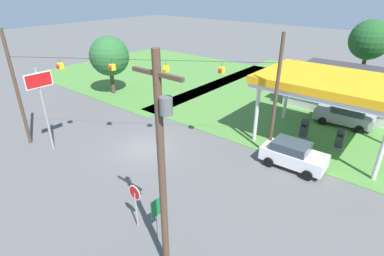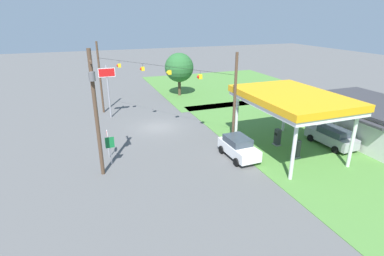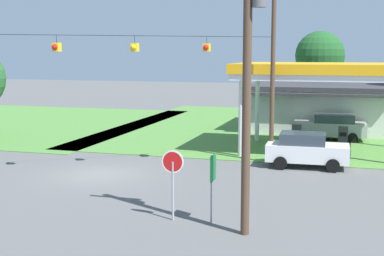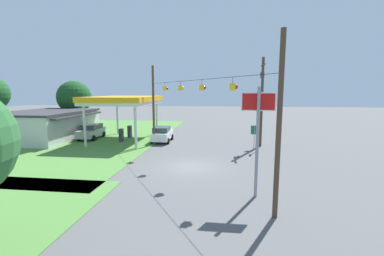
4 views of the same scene
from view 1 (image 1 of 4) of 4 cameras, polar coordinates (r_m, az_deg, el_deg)
ground_plane at (r=22.76m, az=-8.91°, el=-3.87°), size 160.00×160.00×0.00m
grass_verge_station_corner at (r=34.00m, az=31.45°, el=2.72°), size 36.00×28.00×0.04m
grass_verge_opposite_corner at (r=43.89m, az=-7.73°, el=10.76°), size 24.00×24.00×0.04m
gas_station_canopy at (r=23.57m, az=25.10°, el=7.59°), size 9.81×6.93×5.25m
gas_station_store at (r=33.76m, az=28.33°, el=6.44°), size 11.14×8.75×3.46m
fuel_pump_near at (r=25.25m, az=20.57°, el=-0.27°), size 0.71×0.56×1.59m
fuel_pump_far at (r=24.69m, az=26.35°, el=-1.98°), size 0.71×0.56×1.59m
car_at_pumps_front at (r=21.00m, az=18.66°, el=-4.79°), size 4.20×2.21×1.78m
car_at_pumps_rear at (r=28.94m, az=27.12°, el=2.14°), size 4.79×2.29×1.78m
stop_sign_roadside at (r=15.06m, az=-10.78°, el=-12.89°), size 0.80×0.08×2.50m
stop_sign_overhead at (r=23.06m, az=-26.71°, el=5.59°), size 0.22×1.85×6.12m
route_sign at (r=14.31m, az=-6.71°, el=-15.48°), size 0.10×0.70×2.40m
utility_pole_main at (r=10.98m, az=-5.68°, el=-6.69°), size 2.20×0.44×9.34m
signal_span_gantry at (r=20.88m, az=-9.79°, el=7.34°), size 15.42×10.24×8.55m
tree_behind_station at (r=39.62m, az=30.73°, el=14.19°), size 4.33×4.33×7.77m
tree_west_verge at (r=34.22m, az=-15.46°, el=13.04°), size 4.21×4.21×6.29m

